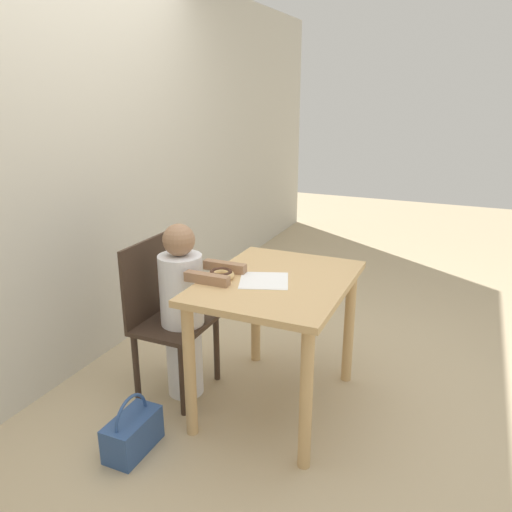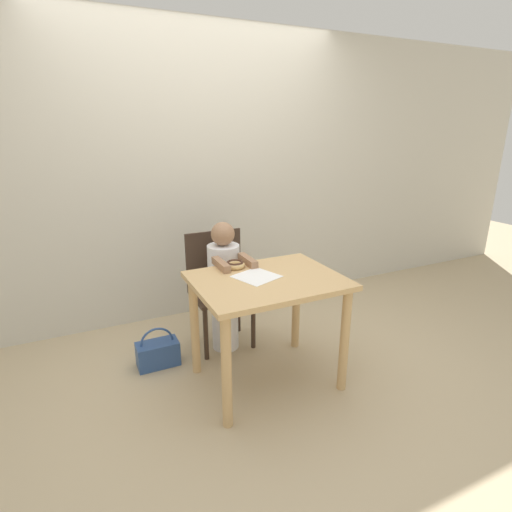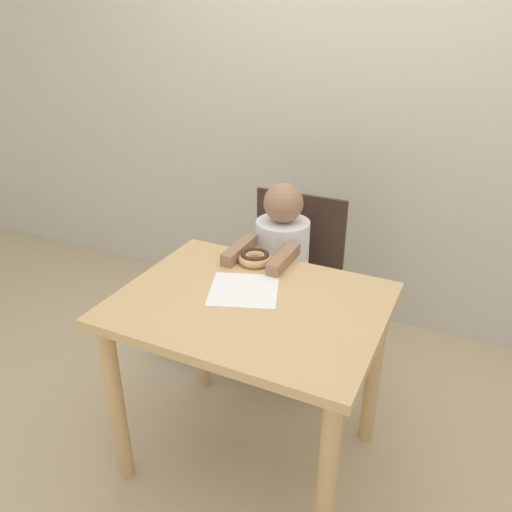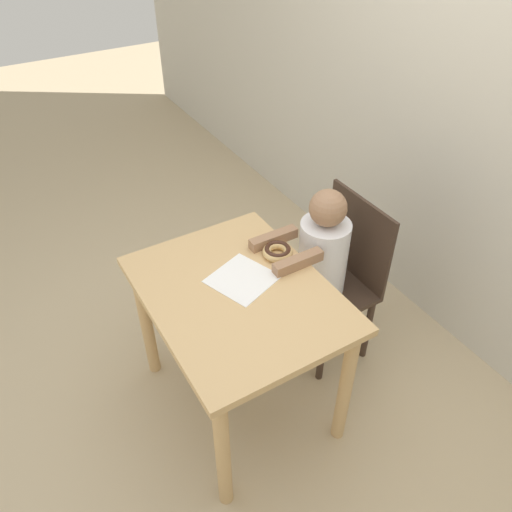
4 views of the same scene
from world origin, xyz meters
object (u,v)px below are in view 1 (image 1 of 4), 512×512
chair (166,315)px  child_figure (183,311)px  donut (221,274)px  handbag (133,433)px

chair → child_figure: child_figure is taller
chair → donut: bearing=-92.1°
donut → handbag: 0.89m
child_figure → handbag: 0.68m
child_figure → chair: bearing=90.0°
chair → donut: 0.48m
child_figure → donut: 0.36m
handbag → child_figure: bearing=2.4°
child_figure → donut: child_figure is taller
chair → handbag: bearing=-165.6°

